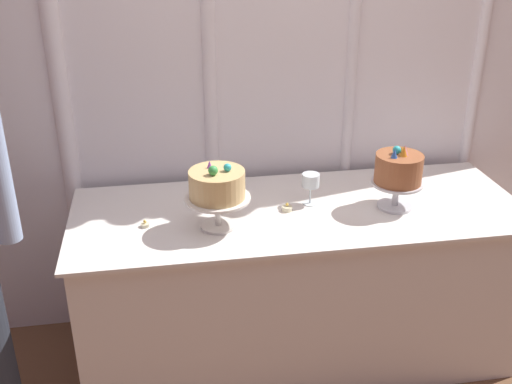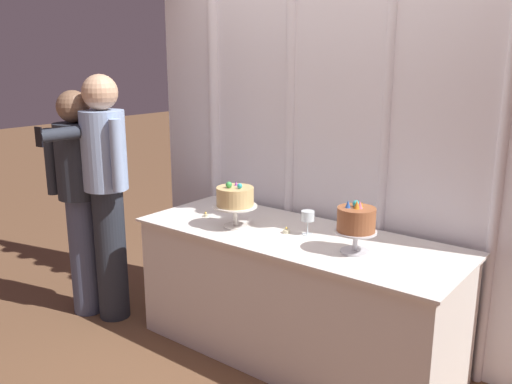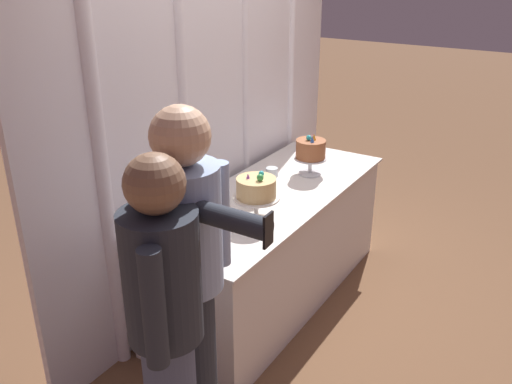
{
  "view_description": "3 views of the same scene",
  "coord_description": "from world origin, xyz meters",
  "views": [
    {
      "loc": [
        -0.59,
        -2.25,
        2.01
      ],
      "look_at": [
        -0.2,
        0.08,
        0.9
      ],
      "focal_mm": 42.62,
      "sensor_mm": 36.0,
      "label": 1
    },
    {
      "loc": [
        1.7,
        -2.47,
        1.83
      ],
      "look_at": [
        -0.23,
        0.01,
        1.04
      ],
      "focal_mm": 37.98,
      "sensor_mm": 36.0,
      "label": 2
    },
    {
      "loc": [
        -2.83,
        -1.54,
        2.22
      ],
      "look_at": [
        -0.29,
        0.04,
        0.92
      ],
      "focal_mm": 38.56,
      "sensor_mm": 36.0,
      "label": 3
    }
  ],
  "objects": [
    {
      "name": "ground_plane",
      "position": [
        0.0,
        0.0,
        0.0
      ],
      "size": [
        24.0,
        24.0,
        0.0
      ],
      "primitive_type": "plane",
      "color": "brown"
    },
    {
      "name": "guest_girl_blue_dress",
      "position": [
        -1.54,
        -0.33,
        0.91
      ],
      "size": [
        0.41,
        0.57,
        1.61
      ],
      "color": "#4C5675",
      "rests_on": "ground_plane"
    },
    {
      "name": "guest_man_pink_jacket",
      "position": [
        -1.31,
        -0.26,
        0.97
      ],
      "size": [
        0.46,
        0.35,
        1.72
      ],
      "color": "#282D38",
      "rests_on": "ground_plane"
    },
    {
      "name": "cake_table",
      "position": [
        0.0,
        0.1,
        0.4
      ],
      "size": [
        2.01,
        0.76,
        0.8
      ],
      "color": "white",
      "rests_on": "ground_plane"
    },
    {
      "name": "tealight_near_left",
      "position": [
        -0.06,
        0.09,
        0.81
      ],
      "size": [
        0.05,
        0.05,
        0.04
      ],
      "color": "beige",
      "rests_on": "cake_table"
    },
    {
      "name": "draped_curtain",
      "position": [
        -0.03,
        0.54,
        1.57
      ],
      "size": [
        3.03,
        0.17,
        2.87
      ],
      "color": "white",
      "rests_on": "ground_plane"
    },
    {
      "name": "cake_display_nearleft",
      "position": [
        -0.38,
        -0.01,
        0.98
      ],
      "size": [
        0.27,
        0.27,
        0.29
      ],
      "color": "silver",
      "rests_on": "cake_table"
    },
    {
      "name": "wine_glass",
      "position": [
        0.06,
        0.14,
        0.91
      ],
      "size": [
        0.08,
        0.08,
        0.15
      ],
      "color": "silver",
      "rests_on": "cake_table"
    },
    {
      "name": "cake_display_nearright",
      "position": [
        0.42,
        0.04,
        0.97
      ],
      "size": [
        0.23,
        0.23,
        0.3
      ],
      "color": "silver",
      "rests_on": "cake_table"
    },
    {
      "name": "tealight_far_left",
      "position": [
        -0.68,
        0.04,
        0.81
      ],
      "size": [
        0.04,
        0.04,
        0.03
      ],
      "color": "beige",
      "rests_on": "cake_table"
    }
  ]
}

